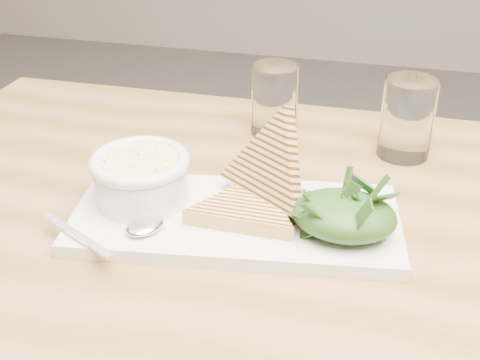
% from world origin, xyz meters
% --- Properties ---
extents(table_top, '(1.13, 0.76, 0.04)m').
position_xyz_m(table_top, '(-0.11, 0.17, 0.73)').
color(table_top, olive).
rests_on(table_top, ground).
extents(table_leg_bl, '(0.06, 0.06, 0.71)m').
position_xyz_m(table_leg_bl, '(-0.62, 0.50, 0.36)').
color(table_leg_bl, olive).
rests_on(table_leg_bl, ground).
extents(platter, '(0.40, 0.22, 0.02)m').
position_xyz_m(platter, '(-0.16, 0.17, 0.76)').
color(platter, white).
rests_on(platter, table_top).
extents(soup_bowl, '(0.11, 0.11, 0.04)m').
position_xyz_m(soup_bowl, '(-0.27, 0.17, 0.79)').
color(soup_bowl, white).
rests_on(soup_bowl, platter).
extents(soup, '(0.09, 0.09, 0.01)m').
position_xyz_m(soup, '(-0.27, 0.17, 0.82)').
color(soup, beige).
rests_on(soup, soup_bowl).
extents(bowl_rim, '(0.12, 0.12, 0.01)m').
position_xyz_m(bowl_rim, '(-0.27, 0.17, 0.82)').
color(bowl_rim, white).
rests_on(bowl_rim, soup_bowl).
extents(sandwich_flat, '(0.15, 0.15, 0.02)m').
position_xyz_m(sandwich_flat, '(-0.14, 0.17, 0.78)').
color(sandwich_flat, tan).
rests_on(sandwich_flat, platter).
extents(sandwich_lean, '(0.20, 0.19, 0.17)m').
position_xyz_m(sandwich_lean, '(-0.12, 0.20, 0.82)').
color(sandwich_lean, tan).
rests_on(sandwich_lean, sandwich_flat).
extents(salad_base, '(0.12, 0.09, 0.04)m').
position_xyz_m(salad_base, '(-0.03, 0.16, 0.79)').
color(salad_base, black).
rests_on(salad_base, platter).
extents(arugula_pile, '(0.11, 0.10, 0.05)m').
position_xyz_m(arugula_pile, '(-0.03, 0.16, 0.79)').
color(arugula_pile, '#30571E').
rests_on(arugula_pile, platter).
extents(spoon_bowl, '(0.05, 0.06, 0.01)m').
position_xyz_m(spoon_bowl, '(-0.24, 0.11, 0.77)').
color(spoon_bowl, silver).
rests_on(spoon_bowl, platter).
extents(spoon_handle, '(0.11, 0.06, 0.00)m').
position_xyz_m(spoon_handle, '(-0.31, 0.08, 0.77)').
color(spoon_handle, silver).
rests_on(spoon_handle, platter).
extents(glass_near, '(0.07, 0.07, 0.11)m').
position_xyz_m(glass_near, '(-0.16, 0.43, 0.80)').
color(glass_near, white).
rests_on(glass_near, table_top).
extents(glass_far, '(0.07, 0.07, 0.11)m').
position_xyz_m(glass_far, '(0.03, 0.40, 0.81)').
color(glass_far, white).
rests_on(glass_far, table_top).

